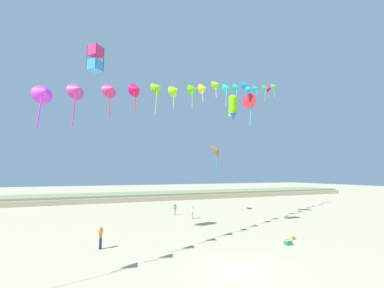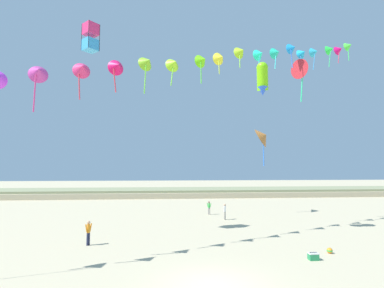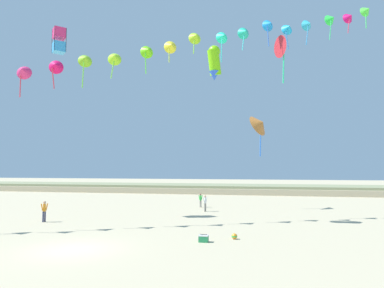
{
  "view_description": "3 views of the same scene",
  "coord_description": "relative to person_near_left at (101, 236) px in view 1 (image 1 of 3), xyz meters",
  "views": [
    {
      "loc": [
        -9.12,
        -13.68,
        5.82
      ],
      "look_at": [
        2.34,
        13.54,
        9.23
      ],
      "focal_mm": 24.0,
      "sensor_mm": 36.0,
      "label": 1
    },
    {
      "loc": [
        -2.29,
        -14.25,
        5.47
      ],
      "look_at": [
        -0.04,
        10.3,
        7.47
      ],
      "focal_mm": 28.0,
      "sensor_mm": 36.0,
      "label": 2
    },
    {
      "loc": [
        10.41,
        -17.24,
        4.44
      ],
      "look_at": [
        3.62,
        13.81,
        6.69
      ],
      "focal_mm": 32.0,
      "sensor_mm": 36.0,
      "label": 3
    }
  ],
  "objects": [
    {
      "name": "person_near_right",
      "position": [
        10.67,
        13.12,
        -0.09
      ],
      "size": [
        0.53,
        0.3,
        1.57
      ],
      "color": "gray",
      "rests_on": "ground"
    },
    {
      "name": "large_kite_low_lead",
      "position": [
        13.89,
        2.64,
        12.43
      ],
      "size": [
        1.39,
        1.69,
        2.99
      ],
      "color": "#79DF12"
    },
    {
      "name": "kite_banner_string",
      "position": [
        11.26,
        2.88,
        14.3
      ],
      "size": [
        36.75,
        20.87,
        21.58
      ],
      "color": "#623DD1"
    },
    {
      "name": "ground_plane",
      "position": [
        7.68,
        -8.11,
        -1.0
      ],
      "size": [
        240.0,
        240.0,
        0.0
      ],
      "primitive_type": "plane",
      "color": "#C1B28E"
    },
    {
      "name": "large_kite_high_solo",
      "position": [
        -0.91,
        2.72,
        15.48
      ],
      "size": [
        1.52,
        1.52,
        2.33
      ],
      "color": "#379ADE"
    },
    {
      "name": "dune_ridge",
      "position": [
        7.68,
        37.76,
        -0.3
      ],
      "size": [
        120.0,
        12.16,
        1.4
      ],
      "color": "tan",
      "rests_on": "ground"
    },
    {
      "name": "beach_ball",
      "position": [
        16.03,
        -3.5,
        -0.82
      ],
      "size": [
        0.36,
        0.36,
        0.36
      ],
      "color": "orange",
      "rests_on": "ground"
    },
    {
      "name": "large_kite_outer_drift",
      "position": [
        17.43,
        13.19,
        8.36
      ],
      "size": [
        2.96,
        3.2,
        4.97
      ],
      "color": "#C5722F"
    },
    {
      "name": "beach_cooler",
      "position": [
        14.29,
        -4.74,
        -0.78
      ],
      "size": [
        0.58,
        0.41,
        0.46
      ],
      "color": "#23844C",
      "rests_on": "ground"
    },
    {
      "name": "large_kite_mid_trail",
      "position": [
        19.77,
        7.43,
        14.92
      ],
      "size": [
        1.75,
        2.22,
        4.54
      ],
      "color": "red"
    },
    {
      "name": "person_near_left",
      "position": [
        0.0,
        0.0,
        0.0
      ],
      "size": [
        0.41,
        0.55,
        1.73
      ],
      "color": "#282D4C",
      "rests_on": "ground"
    },
    {
      "name": "person_mid_center",
      "position": [
        11.83,
        9.57,
        -0.03
      ],
      "size": [
        0.37,
        0.54,
        1.68
      ],
      "color": "gray",
      "rests_on": "ground"
    }
  ]
}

